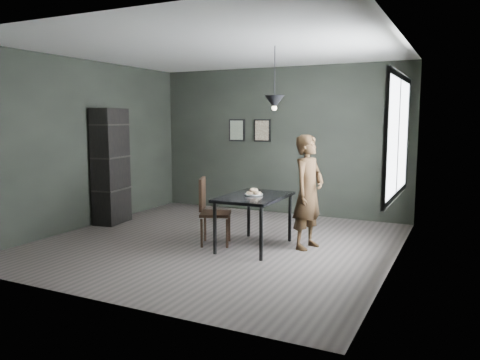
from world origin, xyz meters
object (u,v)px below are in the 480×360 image
at_px(woman, 308,192).
at_px(shelf_unit, 111,166).
at_px(white_plate, 254,195).
at_px(wood_chair, 210,207).
at_px(cafe_table, 254,201).
at_px(pendant_lamp, 274,102).

distance_m(woman, shelf_unit, 3.62).
distance_m(white_plate, wood_chair, 0.69).
distance_m(wood_chair, shelf_unit, 2.36).
relative_size(woman, wood_chair, 1.64).
bearing_deg(cafe_table, white_plate, 139.21).
distance_m(cafe_table, woman, 0.77).
bearing_deg(wood_chair, cafe_table, -11.52).
relative_size(white_plate, pendant_lamp, 0.27).
height_order(white_plate, pendant_lamp, pendant_lamp).
relative_size(cafe_table, pendant_lamp, 1.39).
bearing_deg(shelf_unit, pendant_lamp, -13.43).
distance_m(cafe_table, white_plate, 0.09).
relative_size(white_plate, woman, 0.14).
relative_size(cafe_table, white_plate, 5.22).
xyz_separation_m(shelf_unit, pendant_lamp, (3.17, -0.27, 1.05)).
xyz_separation_m(woman, shelf_unit, (-3.61, 0.07, 0.20)).
bearing_deg(shelf_unit, woman, -9.53).
bearing_deg(pendant_lamp, wood_chair, -165.83).
xyz_separation_m(white_plate, woman, (0.70, 0.30, 0.05)).
height_order(white_plate, wood_chair, wood_chair).
bearing_deg(woman, white_plate, 126.05).
distance_m(white_plate, shelf_unit, 2.94).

